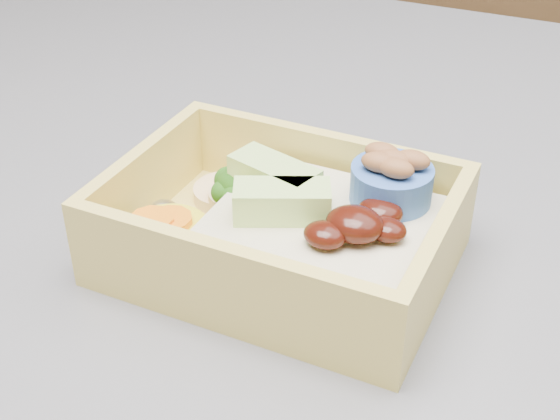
% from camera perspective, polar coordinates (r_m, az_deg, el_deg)
% --- Properties ---
extents(bento_box, '(0.18, 0.13, 0.07)m').
position_cam_1_polar(bento_box, '(0.42, 0.84, -1.41)').
color(bento_box, '#E2CA5D').
rests_on(bento_box, island).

